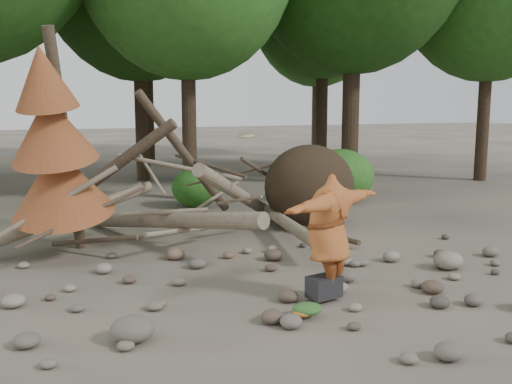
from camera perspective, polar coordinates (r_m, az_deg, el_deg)
name	(u,v)px	position (r m, az deg, el deg)	size (l,w,h in m)	color
ground	(285,296)	(8.98, 2.94, -10.31)	(120.00, 120.00, 0.00)	#514C44
deadfall_pile	(288,189)	(13.32, 3.26, 0.27)	(8.55, 5.24, 3.30)	#332619
dead_conifer	(55,149)	(11.11, -19.46, 4.06)	(2.06, 2.16, 4.35)	#4C3F30
bush_mid	(196,188)	(16.27, -5.98, 0.42)	(1.40, 1.40, 1.12)	#28621C
bush_right	(340,176)	(17.14, 8.39, 1.62)	(2.00, 2.00, 1.60)	#327424
frisbee_thrower	(329,235)	(8.59, 7.32, -4.27)	(2.42, 1.56, 2.43)	#A95626
backpack	(324,290)	(8.75, 6.80, -9.75)	(0.48, 0.32, 0.32)	black
cloth_green	(307,312)	(8.11, 5.16, -11.89)	(0.43, 0.36, 0.16)	#306127
cloth_orange	(303,316)	(8.04, 4.69, -12.27)	(0.28, 0.23, 0.10)	#BC6920
boulder_front_left	(132,329)	(7.45, -12.26, -13.25)	(0.56, 0.50, 0.34)	#625B52
boulder_mid_right	(448,260)	(10.83, 18.67, -6.49)	(0.54, 0.49, 0.33)	gray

